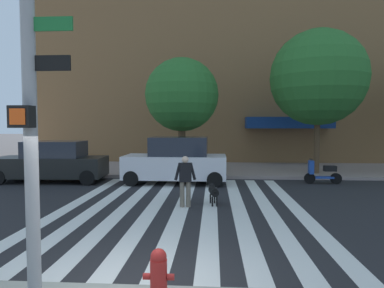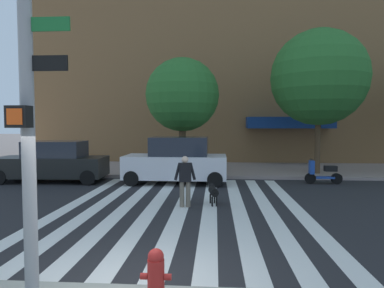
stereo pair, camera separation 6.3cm
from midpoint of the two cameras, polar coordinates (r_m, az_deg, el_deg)
The scene contains 13 objects.
ground_plane at distance 11.27m, azimuth -3.42°, elevation -10.33°, with size 160.00×160.00×0.00m, color #232326.
sidewalk_far at distance 19.78m, azimuth -0.35°, elevation -4.19°, with size 80.00×6.00×0.15m, color gray.
crosswalk_stripes at distance 11.24m, azimuth -1.83°, elevation -10.35°, with size 7.65×10.79×0.01m.
apartment_block at distance 30.59m, azimuth 10.75°, elevation 21.92°, with size 32.34×13.83×24.91m.
traffic_light_pole at distance 5.05m, azimuth -26.01°, elevation 12.83°, with size 0.74×0.46×5.80m.
fire_hydrant at distance 5.20m, azimuth -5.91°, elevation -20.94°, with size 0.44×0.32×0.76m.
parked_car_near_curb at distance 17.09m, azimuth -22.28°, elevation -2.83°, with size 4.96×2.08×1.88m.
parked_car_behind_first at distance 15.47m, azimuth -2.75°, elevation -2.86°, with size 4.55×2.06×2.08m.
parked_scooter at distance 16.39m, azimuth 20.76°, elevation -4.54°, with size 1.63×0.50×1.11m.
street_tree_nearest at distance 17.75m, azimuth -1.80°, elevation 8.10°, with size 3.76×3.76×5.89m.
street_tree_middle at distance 18.72m, azimuth 20.09°, elevation 10.28°, with size 4.81×4.81×7.26m.
pedestrian_dog_walker at distance 11.03m, azimuth -1.29°, elevation -5.71°, with size 0.71×0.30×1.64m.
dog_on_leash at distance 11.48m, azimuth 3.40°, elevation -7.81°, with size 0.35×1.03×0.65m.
Camera 1 is at (1.31, -5.18, 2.66)m, focal length 32.19 mm.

